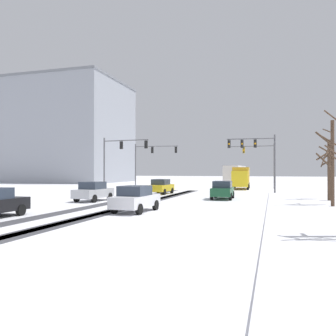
% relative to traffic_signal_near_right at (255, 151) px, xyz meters
% --- Properties ---
extents(wheel_track_left_lane, '(1.17, 36.71, 0.01)m').
position_rel_traffic_signal_near_right_xyz_m(wheel_track_left_lane, '(-10.44, -14.54, -4.76)').
color(wheel_track_left_lane, '#424247').
rests_on(wheel_track_left_lane, ground).
extents(wheel_track_right_lane, '(0.86, 36.71, 0.01)m').
position_rel_traffic_signal_near_right_xyz_m(wheel_track_right_lane, '(-8.11, -14.54, -4.76)').
color(wheel_track_right_lane, '#424247').
rests_on(wheel_track_right_lane, ground).
extents(wheel_track_center, '(1.15, 36.71, 0.01)m').
position_rel_traffic_signal_near_right_xyz_m(wheel_track_center, '(-7.75, -14.54, -4.76)').
color(wheel_track_center, '#424247').
rests_on(wheel_track_center, ground).
extents(sidewalk_kerb_right, '(4.00, 36.71, 0.12)m').
position_rel_traffic_signal_near_right_xyz_m(sidewalk_kerb_right, '(3.48, -16.21, -4.71)').
color(sidewalk_kerb_right, white).
rests_on(sidewalk_kerb_right, ground).
extents(traffic_signal_near_right, '(5.29, 0.65, 6.50)m').
position_rel_traffic_signal_near_right_xyz_m(traffic_signal_near_right, '(0.00, 0.00, 0.00)').
color(traffic_signal_near_right, '#56565B').
rests_on(traffic_signal_near_right, ground).
extents(traffic_signal_far_right, '(6.20, 0.38, 6.50)m').
position_rel_traffic_signal_near_right_xyz_m(traffic_signal_far_right, '(0.37, 12.18, -0.33)').
color(traffic_signal_far_right, '#56565B').
rests_on(traffic_signal_far_right, ground).
extents(traffic_signal_near_left, '(5.92, 0.66, 6.50)m').
position_rel_traffic_signal_near_right_xyz_m(traffic_signal_near_left, '(-15.57, -2.00, -0.13)').
color(traffic_signal_near_left, '#56565B').
rests_on(traffic_signal_near_left, ground).
extents(traffic_signal_far_left, '(6.50, 0.82, 6.50)m').
position_rel_traffic_signal_near_right_xyz_m(traffic_signal_far_left, '(-15.35, 8.34, -0.10)').
color(traffic_signal_far_left, '#56565B').
rests_on(traffic_signal_far_left, ground).
extents(car_yellow_cab_lead, '(1.96, 4.16, 1.62)m').
position_rel_traffic_signal_near_right_xyz_m(car_yellow_cab_lead, '(-9.81, -3.70, -3.95)').
color(car_yellow_cab_lead, yellow).
rests_on(car_yellow_cab_lead, ground).
extents(car_dark_green_second, '(1.92, 4.14, 1.62)m').
position_rel_traffic_signal_near_right_xyz_m(car_dark_green_second, '(-2.45, -8.53, -3.95)').
color(car_dark_green_second, '#194C2D').
rests_on(car_dark_green_second, ground).
extents(car_silver_third, '(1.97, 4.17, 1.62)m').
position_rel_traffic_signal_near_right_xyz_m(car_silver_third, '(-12.52, -13.72, -3.95)').
color(car_silver_third, '#B7BABF').
rests_on(car_silver_third, ground).
extents(car_white_fourth, '(1.99, 4.18, 1.62)m').
position_rel_traffic_signal_near_right_xyz_m(car_white_fourth, '(-6.29, -19.73, -3.95)').
color(car_white_fourth, silver).
rests_on(car_white_fourth, ground).
extents(bus_oncoming, '(2.98, 11.09, 3.38)m').
position_rel_traffic_signal_near_right_xyz_m(bus_oncoming, '(-4.48, 22.35, -2.77)').
color(bus_oncoming, silver).
rests_on(bus_oncoming, ground).
extents(box_truck_delivery, '(2.52, 7.48, 3.02)m').
position_rel_traffic_signal_near_right_xyz_m(box_truck_delivery, '(-2.40, 9.69, -3.13)').
color(box_truck_delivery, yellow).
rests_on(box_truck_delivery, ground).
extents(bare_tree_sidewalk_mid, '(1.99, 2.19, 6.81)m').
position_rel_traffic_signal_near_right_xyz_m(bare_tree_sidewalk_mid, '(5.89, -12.62, -1.46)').
color(bare_tree_sidewalk_mid, '#4C3828').
rests_on(bare_tree_sidewalk_mid, ground).
extents(bare_tree_sidewalk_far, '(1.95, 1.82, 5.94)m').
position_rel_traffic_signal_near_right_xyz_m(bare_tree_sidewalk_far, '(6.47, -7.33, -1.80)').
color(bare_tree_sidewalk_far, '#4C3828').
rests_on(bare_tree_sidewalk_far, ground).
extents(office_building_far_left_block, '(29.60, 20.88, 22.25)m').
position_rel_traffic_signal_near_right_xyz_m(office_building_far_left_block, '(-44.73, 28.64, 6.37)').
color(office_building_far_left_block, '#9399A3').
rests_on(office_building_far_left_block, ground).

